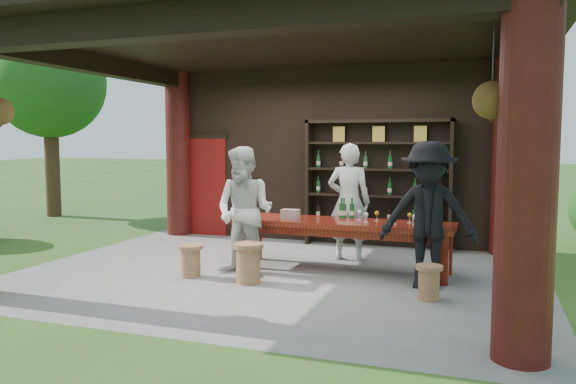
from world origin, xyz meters
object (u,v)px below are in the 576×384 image
(stool_far_left, at_px, (191,260))
(host, at_px, (349,202))
(stool_near_right, at_px, (429,282))
(guest_man, at_px, (428,215))
(tasting_table, at_px, (341,228))
(stool_near_left, at_px, (248,262))
(wine_shelf, at_px, (377,184))
(guest_woman, at_px, (245,211))
(napkin_basket, at_px, (290,214))

(stool_far_left, bearing_deg, host, 45.61)
(stool_near_right, distance_m, stool_far_left, 3.30)
(guest_man, bearing_deg, tasting_table, 154.26)
(stool_near_left, relative_size, stool_far_left, 1.20)
(wine_shelf, relative_size, tasting_table, 0.80)
(guest_man, bearing_deg, wine_shelf, 111.88)
(stool_far_left, relative_size, guest_man, 0.24)
(stool_far_left, bearing_deg, stool_near_left, -3.18)
(wine_shelf, height_order, host, wine_shelf)
(wine_shelf, distance_m, guest_man, 2.85)
(stool_near_left, bearing_deg, stool_near_right, -0.62)
(tasting_table, xyz_separation_m, stool_near_left, (-1.00, -1.14, -0.34))
(guest_woman, bearing_deg, stool_far_left, -147.62)
(guest_woman, relative_size, napkin_basket, 7.09)
(stool_near_right, distance_m, napkin_basket, 2.50)
(guest_man, bearing_deg, stool_near_right, -83.96)
(stool_near_right, bearing_deg, stool_far_left, 178.67)
(tasting_table, distance_m, stool_near_right, 1.85)
(stool_far_left, height_order, host, host)
(stool_near_left, relative_size, stool_near_right, 1.28)
(stool_far_left, distance_m, host, 2.72)
(tasting_table, distance_m, napkin_basket, 0.81)
(stool_near_right, relative_size, napkin_basket, 1.64)
(host, bearing_deg, stool_near_left, 59.34)
(wine_shelf, relative_size, guest_man, 1.37)
(stool_near_right, relative_size, guest_man, 0.22)
(tasting_table, xyz_separation_m, stool_far_left, (-1.92, -1.08, -0.39))
(stool_far_left, bearing_deg, napkin_basket, 42.25)
(host, relative_size, guest_woman, 1.02)
(wine_shelf, distance_m, tasting_table, 2.10)
(stool_near_right, xyz_separation_m, guest_woman, (-2.61, 0.42, 0.70))
(guest_woman, bearing_deg, wine_shelf, 69.10)
(tasting_table, height_order, guest_woman, guest_woman)
(wine_shelf, xyz_separation_m, tasting_table, (-0.15, -2.03, -0.52))
(stool_far_left, relative_size, guest_woman, 0.25)
(guest_man, bearing_deg, stool_near_left, -168.18)
(guest_man, bearing_deg, napkin_basket, 164.09)
(tasting_table, relative_size, stool_near_right, 7.67)
(napkin_basket, bearing_deg, wine_shelf, 65.79)
(stool_near_right, bearing_deg, stool_near_left, 179.38)
(tasting_table, distance_m, host, 0.86)
(stool_near_right, height_order, host, host)
(wine_shelf, distance_m, guest_woman, 3.10)
(guest_man, relative_size, napkin_basket, 7.38)
(host, distance_m, guest_woman, 1.92)
(tasting_table, xyz_separation_m, guest_man, (1.30, -0.58, 0.33))
(napkin_basket, bearing_deg, host, 50.30)
(stool_near_left, relative_size, napkin_basket, 2.10)
(tasting_table, distance_m, guest_woman, 1.46)
(stool_near_right, xyz_separation_m, napkin_basket, (-2.16, 1.11, 0.59))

